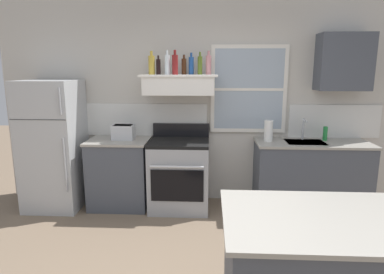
% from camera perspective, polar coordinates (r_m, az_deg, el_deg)
% --- Properties ---
extents(back_wall, '(5.40, 0.11, 2.70)m').
position_cam_1_polar(back_wall, '(4.58, 1.70, 5.70)').
color(back_wall, beige).
rests_on(back_wall, ground_plane).
extents(refrigerator, '(0.70, 0.72, 1.68)m').
position_cam_1_polar(refrigerator, '(4.75, -22.46, -1.28)').
color(refrigerator, '#B7BABC').
rests_on(refrigerator, ground_plane).
extents(counter_left_of_stove, '(0.79, 0.63, 0.91)m').
position_cam_1_polar(counter_left_of_stove, '(4.61, -12.12, -5.95)').
color(counter_left_of_stove, '#474C56').
rests_on(counter_left_of_stove, ground_plane).
extents(toaster, '(0.30, 0.20, 0.19)m').
position_cam_1_polar(toaster, '(4.48, -11.58, 0.86)').
color(toaster, silver).
rests_on(toaster, counter_left_of_stove).
extents(stove_range, '(0.76, 0.69, 1.09)m').
position_cam_1_polar(stove_range, '(4.43, -2.14, -6.29)').
color(stove_range, '#9EA0A5').
rests_on(stove_range, ground_plane).
extents(range_hood_shelf, '(0.96, 0.52, 0.24)m').
position_cam_1_polar(range_hood_shelf, '(4.31, -2.14, 8.93)').
color(range_hood_shelf, white).
extents(bottle_champagne_gold_foil, '(0.08, 0.08, 0.29)m').
position_cam_1_polar(bottle_champagne_gold_foil, '(4.35, -6.87, 12.09)').
color(bottle_champagne_gold_foil, '#B29333').
rests_on(bottle_champagne_gold_foil, range_hood_shelf).
extents(bottle_balsamic_dark, '(0.06, 0.06, 0.24)m').
position_cam_1_polar(bottle_balsamic_dark, '(4.34, -5.72, 11.82)').
color(bottle_balsamic_dark, black).
rests_on(bottle_balsamic_dark, range_hood_shelf).
extents(bottle_clear_tall, '(0.06, 0.06, 0.30)m').
position_cam_1_polar(bottle_clear_tall, '(4.28, -4.23, 12.20)').
color(bottle_clear_tall, silver).
rests_on(bottle_clear_tall, range_hood_shelf).
extents(bottle_red_label_wine, '(0.07, 0.07, 0.30)m').
position_cam_1_polar(bottle_red_label_wine, '(4.26, -2.91, 12.22)').
color(bottle_red_label_wine, maroon).
rests_on(bottle_red_label_wine, range_hood_shelf).
extents(bottle_brown_stout, '(0.06, 0.06, 0.25)m').
position_cam_1_polar(bottle_brown_stout, '(4.33, -1.37, 11.92)').
color(bottle_brown_stout, '#381E0F').
rests_on(bottle_brown_stout, range_hood_shelf).
extents(bottle_blue_liqueur, '(0.07, 0.07, 0.27)m').
position_cam_1_polar(bottle_blue_liqueur, '(4.35, -0.13, 12.06)').
color(bottle_blue_liqueur, '#1E478C').
rests_on(bottle_blue_liqueur, range_hood_shelf).
extents(bottle_olive_oil_square, '(0.06, 0.06, 0.28)m').
position_cam_1_polar(bottle_olive_oil_square, '(4.30, 1.37, 12.11)').
color(bottle_olive_oil_square, '#4C601E').
rests_on(bottle_olive_oil_square, range_hood_shelf).
extents(bottle_rose_pink, '(0.07, 0.07, 0.29)m').
position_cam_1_polar(bottle_rose_pink, '(4.34, 2.82, 12.18)').
color(bottle_rose_pink, '#C67F84').
rests_on(bottle_rose_pink, range_hood_shelf).
extents(counter_right_with_sink, '(1.43, 0.63, 0.91)m').
position_cam_1_polar(counter_right_with_sink, '(4.64, 19.44, -6.23)').
color(counter_right_with_sink, '#474C56').
rests_on(counter_right_with_sink, ground_plane).
extents(sink_faucet, '(0.03, 0.17, 0.28)m').
position_cam_1_polar(sink_faucet, '(4.56, 18.44, 1.66)').
color(sink_faucet, silver).
rests_on(sink_faucet, counter_right_with_sink).
extents(paper_towel_roll, '(0.11, 0.11, 0.27)m').
position_cam_1_polar(paper_towel_roll, '(4.37, 12.85, 1.03)').
color(paper_towel_roll, white).
rests_on(paper_towel_roll, counter_right_with_sink).
extents(dish_soap_bottle, '(0.06, 0.06, 0.18)m').
position_cam_1_polar(dish_soap_bottle, '(4.66, 21.68, 0.57)').
color(dish_soap_bottle, '#268C3F').
rests_on(dish_soap_bottle, counter_right_with_sink).
extents(upper_cabinet_right, '(0.64, 0.32, 0.70)m').
position_cam_1_polar(upper_cabinet_right, '(4.68, 24.39, 11.52)').
color(upper_cabinet_right, '#474C56').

